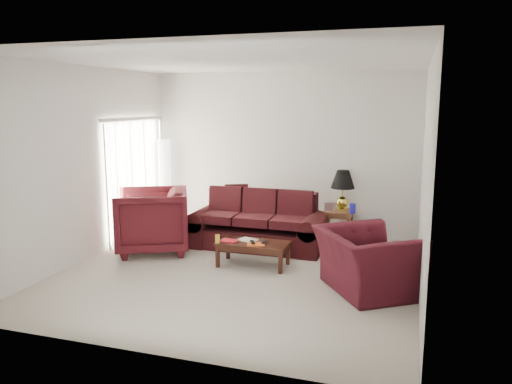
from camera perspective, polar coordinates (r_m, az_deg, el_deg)
floor at (r=7.35m, az=-2.02°, el=-9.21°), size 5.00×5.00×0.00m
blinds at (r=9.26m, az=-13.57°, el=1.46°), size 0.10×2.00×2.16m
sofa at (r=8.46m, az=0.04°, el=-3.32°), size 2.34×1.15×0.93m
throw_pillow at (r=9.30m, az=-2.23°, el=-0.42°), size 0.48×0.37×0.45m
end_table at (r=9.03m, az=9.35°, el=-3.79°), size 0.55×0.55×0.56m
table_lamp at (r=8.94m, az=9.86°, el=0.21°), size 0.46×0.46×0.71m
clock at (r=8.87m, az=8.32°, el=-1.64°), size 0.16×0.10×0.16m
blue_canister at (r=8.73m, az=10.97°, el=-1.87°), size 0.12×0.12×0.17m
picture_frame at (r=9.09m, az=8.51°, el=-1.29°), size 0.21×0.22×0.06m
floor_lamp at (r=10.00m, az=-10.36°, el=1.04°), size 0.36×0.36×1.76m
armchair_left at (r=8.40m, az=-11.81°, el=-3.20°), size 1.53×1.52×1.05m
armchair_right at (r=6.72m, az=12.54°, el=-7.76°), size 1.59×1.63×0.80m
coffee_table at (r=7.59m, az=-0.34°, el=-7.11°), size 1.16×0.78×0.37m
magazine_red at (r=7.60m, az=-3.05°, el=-5.58°), size 0.27×0.22×0.01m
magazine_white at (r=7.64m, az=-0.93°, el=-5.48°), size 0.33×0.29×0.02m
magazine_orange at (r=7.41m, az=-0.01°, el=-5.97°), size 0.30×0.26×0.01m
remote_a at (r=7.44m, az=-0.40°, el=-5.74°), size 0.13×0.18×0.02m
remote_b at (r=7.46m, az=0.97°, el=-5.71°), size 0.05×0.16×0.02m
yellow_glass at (r=7.52m, az=-4.42°, el=-5.34°), size 0.08×0.08×0.13m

